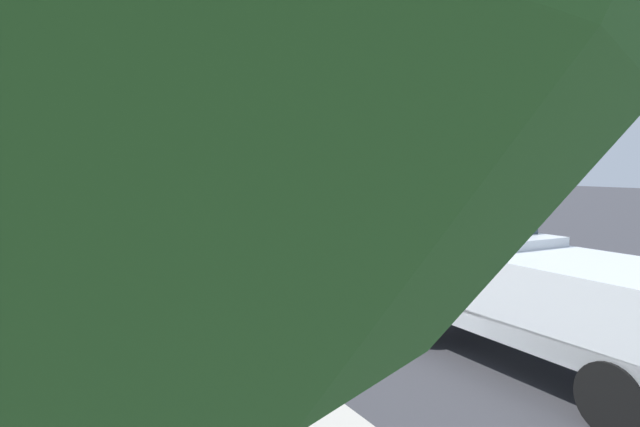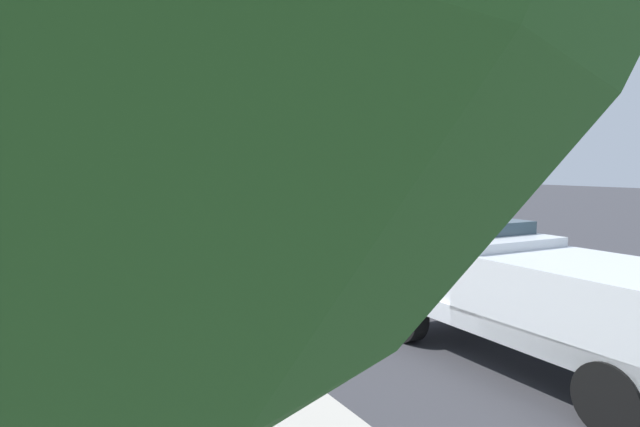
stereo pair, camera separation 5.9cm
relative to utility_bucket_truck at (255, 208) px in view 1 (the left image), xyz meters
name	(u,v)px [view 1 (the left image)]	position (x,y,z in m)	size (l,w,h in m)	color
ground	(332,247)	(0.49, -3.22, -1.60)	(120.00, 120.00, 0.00)	#38383D
sidewalk_far_side	(85,266)	(0.85, 5.06, -1.54)	(60.00, 3.60, 0.12)	#B2ADA3
lane_centre_stripe	(332,247)	(0.49, -3.22, -1.60)	(50.00, 0.16, 0.01)	yellow
utility_bucket_truck	(255,208)	(0.00, 0.00, 0.00)	(8.30, 3.24, 6.73)	white
service_pickup_truck	(540,293)	(-11.03, 0.45, -0.49)	(5.69, 2.38, 2.06)	silver
passing_minivan	(295,204)	(8.51, -6.10, -0.63)	(4.88, 2.12, 1.69)	tan
traffic_cone_mid_front	(479,286)	(-8.10, -1.49, -1.19)	(0.40, 0.40, 0.85)	black
traffic_cone_mid_rear	(338,247)	(-1.80, -2.01, -1.20)	(0.40, 0.40, 0.83)	black
traffic_cone_trailing	(259,230)	(3.80, -1.85, -1.22)	(0.40, 0.40, 0.79)	black
traffic_signal_mast	(112,47)	(1.31, 4.02, 4.89)	(7.28, 0.77, 8.97)	gray
street_tree_right	(31,127)	(8.13, 5.83, 2.86)	(4.60, 4.60, 6.78)	brown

